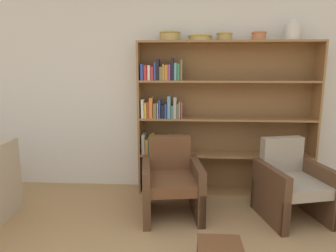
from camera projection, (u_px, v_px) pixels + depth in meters
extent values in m
cube|color=silver|center=(185.00, 87.00, 3.97)|extent=(12.00, 0.06, 2.75)
cube|color=olive|center=(140.00, 119.00, 3.89)|extent=(0.02, 0.30, 1.95)
cube|color=olive|center=(315.00, 121.00, 3.76)|extent=(0.02, 0.30, 1.95)
cube|color=olive|center=(229.00, 42.00, 3.64)|extent=(2.19, 0.30, 0.02)
cube|color=olive|center=(223.00, 190.00, 4.01)|extent=(2.19, 0.30, 0.03)
cube|color=brown|center=(224.00, 118.00, 3.97)|extent=(2.19, 0.01, 1.95)
cube|color=white|center=(144.00, 180.00, 3.98)|extent=(0.03, 0.13, 0.27)
cube|color=red|center=(147.00, 182.00, 4.01)|extent=(0.03, 0.19, 0.19)
cube|color=white|center=(149.00, 181.00, 3.98)|extent=(0.03, 0.14, 0.23)
cube|color=black|center=(152.00, 181.00, 4.00)|extent=(0.03, 0.17, 0.22)
cube|color=black|center=(154.00, 182.00, 3.98)|extent=(0.02, 0.13, 0.22)
cube|color=#388C47|center=(156.00, 182.00, 3.97)|extent=(0.02, 0.13, 0.22)
cube|color=black|center=(158.00, 181.00, 4.00)|extent=(0.02, 0.20, 0.22)
cube|color=white|center=(160.00, 183.00, 3.97)|extent=(0.02, 0.13, 0.20)
cube|color=#994C99|center=(162.00, 182.00, 3.97)|extent=(0.03, 0.14, 0.22)
cube|color=olive|center=(225.00, 155.00, 3.91)|extent=(2.19, 0.30, 0.02)
cube|color=#B2A899|center=(144.00, 143.00, 3.92)|extent=(0.04, 0.20, 0.26)
cube|color=orange|center=(147.00, 146.00, 3.90)|extent=(0.04, 0.16, 0.19)
cube|color=#388C47|center=(150.00, 145.00, 3.90)|extent=(0.02, 0.17, 0.24)
cube|color=gold|center=(152.00, 144.00, 3.90)|extent=(0.04, 0.17, 0.26)
cube|color=white|center=(156.00, 145.00, 3.89)|extent=(0.04, 0.15, 0.23)
cube|color=#7F6B4C|center=(160.00, 146.00, 3.90)|extent=(0.03, 0.18, 0.19)
cube|color=gold|center=(162.00, 146.00, 3.89)|extent=(0.03, 0.17, 0.21)
cube|color=#334CB2|center=(165.00, 148.00, 3.87)|extent=(0.04, 0.13, 0.16)
cube|color=#4C756B|center=(169.00, 145.00, 3.87)|extent=(0.04, 0.14, 0.25)
cube|color=#7F6B4C|center=(173.00, 146.00, 3.86)|extent=(0.04, 0.13, 0.22)
cube|color=#388C47|center=(176.00, 144.00, 3.89)|extent=(0.02, 0.18, 0.25)
cube|color=#B2A899|center=(178.00, 147.00, 3.87)|extent=(0.03, 0.14, 0.18)
cube|color=#7F6B4C|center=(181.00, 145.00, 3.86)|extent=(0.04, 0.14, 0.25)
cube|color=olive|center=(226.00, 119.00, 3.82)|extent=(2.19, 0.30, 0.02)
cube|color=white|center=(143.00, 108.00, 3.81)|extent=(0.03, 0.16, 0.24)
cube|color=gold|center=(146.00, 110.00, 3.80)|extent=(0.03, 0.14, 0.19)
cube|color=red|center=(148.00, 110.00, 3.79)|extent=(0.02, 0.13, 0.20)
cube|color=orange|center=(151.00, 108.00, 3.81)|extent=(0.04, 0.18, 0.26)
cube|color=#7F6B4C|center=(155.00, 110.00, 3.82)|extent=(0.04, 0.19, 0.19)
cube|color=#B2A899|center=(158.00, 110.00, 3.81)|extent=(0.02, 0.16, 0.20)
cube|color=#334CB2|center=(160.00, 109.00, 3.81)|extent=(0.02, 0.18, 0.23)
cube|color=black|center=(163.00, 111.00, 3.79)|extent=(0.04, 0.14, 0.17)
cube|color=#334CB2|center=(166.00, 110.00, 3.82)|extent=(0.02, 0.20, 0.18)
cube|color=#669EB2|center=(169.00, 107.00, 3.77)|extent=(0.04, 0.13, 0.28)
cube|color=#4C756B|center=(172.00, 112.00, 3.79)|extent=(0.03, 0.15, 0.16)
cube|color=#B2A899|center=(175.00, 107.00, 3.79)|extent=(0.04, 0.18, 0.27)
cube|color=#4C756B|center=(178.00, 111.00, 3.80)|extent=(0.02, 0.17, 0.19)
cube|color=orange|center=(180.00, 110.00, 3.78)|extent=(0.02, 0.15, 0.21)
cube|color=#994C99|center=(182.00, 110.00, 3.79)|extent=(0.02, 0.16, 0.21)
cube|color=olive|center=(227.00, 81.00, 3.73)|extent=(2.19, 0.30, 0.02)
cube|color=#334CB2|center=(142.00, 72.00, 3.71)|extent=(0.03, 0.14, 0.20)
cube|color=red|center=(146.00, 73.00, 3.73)|extent=(0.04, 0.18, 0.18)
cube|color=white|center=(149.00, 73.00, 3.71)|extent=(0.03, 0.14, 0.18)
cube|color=red|center=(153.00, 73.00, 3.73)|extent=(0.03, 0.17, 0.17)
cube|color=#334CB2|center=(155.00, 71.00, 3.73)|extent=(0.02, 0.20, 0.22)
cube|color=black|center=(158.00, 70.00, 3.71)|extent=(0.04, 0.17, 0.26)
cube|color=#7F6B4C|center=(161.00, 74.00, 3.72)|extent=(0.04, 0.17, 0.16)
cube|color=gold|center=(164.00, 72.00, 3.70)|extent=(0.02, 0.14, 0.20)
cube|color=orange|center=(166.00, 73.00, 3.69)|extent=(0.04, 0.12, 0.19)
cube|color=#994C99|center=(170.00, 72.00, 3.72)|extent=(0.03, 0.20, 0.19)
cube|color=black|center=(173.00, 69.00, 3.69)|extent=(0.03, 0.16, 0.28)
cube|color=#669EB2|center=(175.00, 72.00, 3.69)|extent=(0.03, 0.14, 0.21)
cube|color=#388C47|center=(179.00, 72.00, 3.71)|extent=(0.03, 0.18, 0.20)
cube|color=#7F6B4C|center=(181.00, 70.00, 3.68)|extent=(0.02, 0.15, 0.25)
cylinder|color=tan|center=(170.00, 37.00, 3.67)|extent=(0.24, 0.24, 0.11)
torus|color=tan|center=(170.00, 33.00, 3.66)|extent=(0.27, 0.27, 0.02)
cylinder|color=tan|center=(200.00, 38.00, 3.66)|extent=(0.28, 0.28, 0.06)
torus|color=tan|center=(200.00, 36.00, 3.65)|extent=(0.30, 0.30, 0.02)
cylinder|color=tan|center=(224.00, 37.00, 3.64)|extent=(0.18, 0.18, 0.09)
torus|color=tan|center=(225.00, 34.00, 3.63)|extent=(0.20, 0.20, 0.02)
cylinder|color=#C67547|center=(259.00, 36.00, 3.61)|extent=(0.16, 0.16, 0.10)
torus|color=#C67547|center=(259.00, 33.00, 3.60)|extent=(0.18, 0.18, 0.02)
cylinder|color=silver|center=(292.00, 32.00, 3.58)|extent=(0.17, 0.17, 0.19)
cylinder|color=silver|center=(293.00, 22.00, 3.56)|extent=(0.09, 0.09, 0.05)
cube|color=brown|center=(202.00, 211.00, 3.06)|extent=(0.08, 0.08, 0.36)
cube|color=brown|center=(146.00, 213.00, 3.02)|extent=(0.08, 0.08, 0.36)
cube|color=brown|center=(193.00, 188.00, 3.66)|extent=(0.08, 0.08, 0.36)
cube|color=brown|center=(146.00, 190.00, 3.61)|extent=(0.08, 0.08, 0.36)
cube|color=brown|center=(172.00, 182.00, 3.30)|extent=(0.56, 0.70, 0.12)
cube|color=brown|center=(170.00, 153.00, 3.52)|extent=(0.49, 0.18, 0.43)
cube|color=brown|center=(197.00, 189.00, 3.33)|extent=(0.17, 0.68, 0.60)
cube|color=brown|center=(146.00, 190.00, 3.29)|extent=(0.17, 0.68, 0.60)
cube|color=brown|center=(336.00, 214.00, 3.01)|extent=(0.08, 0.08, 0.36)
cube|color=brown|center=(284.00, 219.00, 2.91)|extent=(0.08, 0.08, 0.36)
cube|color=brown|center=(299.00, 190.00, 3.60)|extent=(0.08, 0.08, 0.36)
cube|color=brown|center=(255.00, 193.00, 3.50)|extent=(0.08, 0.08, 0.36)
cube|color=tan|center=(294.00, 184.00, 3.22)|extent=(0.62, 0.74, 0.12)
cube|color=tan|center=(281.00, 155.00, 3.44)|extent=(0.49, 0.23, 0.43)
cube|color=brown|center=(317.00, 191.00, 3.28)|extent=(0.24, 0.68, 0.60)
cube|color=brown|center=(269.00, 194.00, 3.18)|extent=(0.24, 0.68, 0.60)
cube|color=brown|center=(220.00, 250.00, 2.28)|extent=(0.34, 0.34, 0.06)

